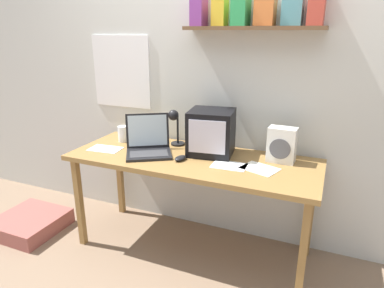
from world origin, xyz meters
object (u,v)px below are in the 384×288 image
Objects in this scene: crt_monitor at (211,132)px; desk_lamp at (175,123)px; floor_cushion at (30,223)px; juice_glass at (123,135)px; open_notebook at (260,169)px; computer_mouse at (180,158)px; printed_handout at (229,166)px; loose_paper_near_laptop at (105,149)px; laptop at (148,143)px; corner_desk at (192,166)px; space_heater at (282,145)px.

crt_monitor is 0.32m from desk_lamp.
juice_glass is at bearing 30.93° from floor_cushion.
desk_lamp is 0.46m from juice_glass.
floor_cushion is (-1.84, -0.27, -0.69)m from open_notebook.
computer_mouse is 0.23× the size of floor_cushion.
printed_handout is 0.93× the size of loose_paper_near_laptop.
computer_mouse is at bearing -132.13° from crt_monitor.
crt_monitor reaches higher than open_notebook.
laptop reaches higher than computer_mouse.
computer_mouse is 0.62m from loose_paper_near_laptop.
laptop is 0.84× the size of floor_cushion.
corner_desk is 6.99× the size of loose_paper_near_laptop.
space_heater reaches higher than loose_paper_near_laptop.
corner_desk is at bearing 58.62° from computer_mouse.
laptop is 0.63m from printed_handout.
laptop is at bearing -25.13° from juice_glass.
printed_handout is 1.80m from floor_cushion.
loose_paper_near_laptop is (-0.34, -0.07, -0.07)m from laptop.
loose_paper_near_laptop is 0.99m from floor_cushion.
juice_glass is at bearing -175.54° from space_heater.
juice_glass reaches higher than printed_handout.
open_notebook is (1.16, 0.07, 0.00)m from loose_paper_near_laptop.
floor_cushion is (-1.14, -0.48, -0.87)m from desk_lamp.
printed_handout is at bearing 8.44° from floor_cushion.
laptop is at bearing 14.76° from floor_cushion.
computer_mouse reaches higher than open_notebook.
laptop is 1.30m from floor_cushion.
laptop is 1.76× the size of space_heater.
crt_monitor is at bearing 16.33° from floor_cushion.
crt_monitor is 2.77× the size of juice_glass.
space_heater reaches higher than computer_mouse.
corner_desk is at bearing -27.05° from laptop.
desk_lamp is at bearing 161.81° from crt_monitor.
floor_cushion is (-1.95, -0.46, -0.81)m from space_heater.
printed_handout is 0.87× the size of open_notebook.
space_heater is 1.03× the size of printed_handout.
crt_monitor is at bearing -11.43° from laptop.
space_heater is 0.24m from open_notebook.
crt_monitor is (0.09, 0.13, 0.22)m from corner_desk.
floor_cushion is at bearing -171.63° from open_notebook.
desk_lamp is 1.14× the size of loose_paper_near_laptop.
laptop is at bearing -168.00° from crt_monitor.
corner_desk is 7.33× the size of space_heater.
computer_mouse reaches higher than floor_cushion.
laptop is 0.82m from open_notebook.
desk_lamp is at bearing 122.08° from computer_mouse.
computer_mouse is at bearing -19.04° from juice_glass.
computer_mouse is (0.28, -0.06, -0.05)m from laptop.
printed_handout reaches higher than floor_cushion.
laptop is at bearing 177.74° from printed_handout.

